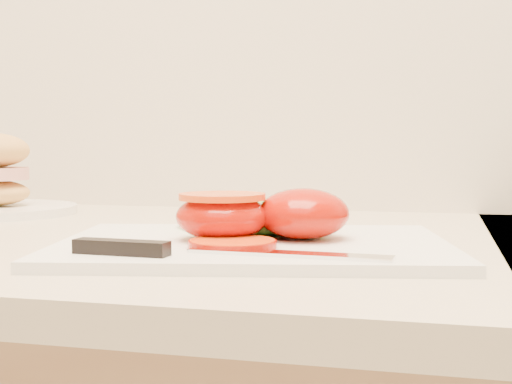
# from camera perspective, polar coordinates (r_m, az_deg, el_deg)

# --- Properties ---
(cutting_board) EXTENTS (0.41, 0.33, 0.01)m
(cutting_board) POSITION_cam_1_polar(r_m,az_deg,el_deg) (0.67, -0.21, -4.32)
(cutting_board) COLOR white
(cutting_board) RESTS_ON counter
(tomato_half_dome) EXTENTS (0.09, 0.09, 0.05)m
(tomato_half_dome) POSITION_cam_1_polar(r_m,az_deg,el_deg) (0.68, 3.80, -1.73)
(tomato_half_dome) COLOR #B51605
(tomato_half_dome) RESTS_ON cutting_board
(tomato_half_cut) EXTENTS (0.09, 0.09, 0.04)m
(tomato_half_cut) POSITION_cam_1_polar(r_m,az_deg,el_deg) (0.67, -2.72, -1.81)
(tomato_half_cut) COLOR #B51605
(tomato_half_cut) RESTS_ON cutting_board
(tomato_slice_0) EXTENTS (0.07, 0.07, 0.01)m
(tomato_slice_0) POSITION_cam_1_polar(r_m,az_deg,el_deg) (0.63, -1.90, -4.15)
(tomato_slice_0) COLOR orange
(tomato_slice_0) RESTS_ON cutting_board
(lettuce_leaf_0) EXTENTS (0.18, 0.14, 0.03)m
(lettuce_leaf_0) POSITION_cam_1_polar(r_m,az_deg,el_deg) (0.74, -1.08, -1.99)
(lettuce_leaf_0) COLOR #6EB830
(lettuce_leaf_0) RESTS_ON cutting_board
(lettuce_leaf_1) EXTENTS (0.13, 0.14, 0.03)m
(lettuce_leaf_1) POSITION_cam_1_polar(r_m,az_deg,el_deg) (0.75, 2.40, -2.10)
(lettuce_leaf_1) COLOR #6EB830
(lettuce_leaf_1) RESTS_ON cutting_board
(knife) EXTENTS (0.26, 0.05, 0.01)m
(knife) POSITION_cam_1_polar(r_m,az_deg,el_deg) (0.59, -5.58, -4.64)
(knife) COLOR silver
(knife) RESTS_ON cutting_board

